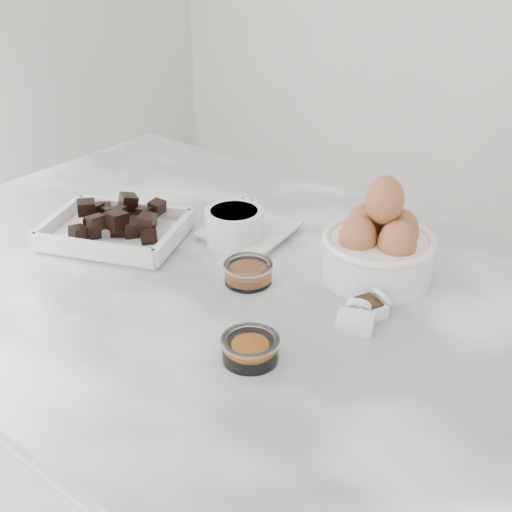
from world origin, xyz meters
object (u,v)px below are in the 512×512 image
(vanilla_spoon, at_px, (372,305))
(salt_spoon, at_px, (356,317))
(honey_bowl, at_px, (248,272))
(zest_bowl, at_px, (250,348))
(chocolate_dish, at_px, (114,226))
(egg_bowl, at_px, (379,246))
(butter_plate, at_px, (248,225))
(sugar_ramekin, at_px, (234,225))

(vanilla_spoon, height_order, salt_spoon, salt_spoon)
(honey_bowl, distance_m, zest_bowl, 0.19)
(chocolate_dish, bearing_deg, salt_spoon, 4.29)
(egg_bowl, distance_m, honey_bowl, 0.20)
(butter_plate, xyz_separation_m, egg_bowl, (0.24, 0.01, 0.03))
(sugar_ramekin, xyz_separation_m, honey_bowl, (0.10, -0.09, -0.01))
(sugar_ramekin, height_order, vanilla_spoon, sugar_ramekin)
(egg_bowl, bearing_deg, salt_spoon, -70.59)
(chocolate_dish, xyz_separation_m, salt_spoon, (0.45, 0.03, -0.01))
(chocolate_dish, height_order, egg_bowl, egg_bowl)
(butter_plate, bearing_deg, honey_bowl, -50.56)
(sugar_ramekin, bearing_deg, salt_spoon, -16.24)
(vanilla_spoon, bearing_deg, salt_spoon, -88.72)
(honey_bowl, xyz_separation_m, vanilla_spoon, (0.19, 0.04, -0.00))
(sugar_ramekin, height_order, zest_bowl, sugar_ramekin)
(chocolate_dish, height_order, zest_bowl, chocolate_dish)
(sugar_ramekin, bearing_deg, chocolate_dish, -143.77)
(vanilla_spoon, bearing_deg, sugar_ramekin, 171.61)
(egg_bowl, distance_m, vanilla_spoon, 0.11)
(sugar_ramekin, bearing_deg, honey_bowl, -40.48)
(honey_bowl, bearing_deg, vanilla_spoon, 13.24)
(egg_bowl, bearing_deg, butter_plate, -177.00)
(chocolate_dish, relative_size, salt_spoon, 3.79)
(zest_bowl, bearing_deg, vanilla_spoon, 72.05)
(vanilla_spoon, bearing_deg, egg_bowl, 116.79)
(sugar_ramekin, height_order, salt_spoon, sugar_ramekin)
(chocolate_dish, bearing_deg, sugar_ramekin, 36.23)
(egg_bowl, xyz_separation_m, honey_bowl, (-0.14, -0.13, -0.04))
(honey_bowl, height_order, salt_spoon, salt_spoon)
(sugar_ramekin, relative_size, honey_bowl, 1.28)
(honey_bowl, xyz_separation_m, zest_bowl, (0.12, -0.15, 0.00))
(vanilla_spoon, relative_size, salt_spoon, 0.96)
(chocolate_dish, distance_m, vanilla_spoon, 0.45)
(honey_bowl, bearing_deg, zest_bowl, -49.59)
(sugar_ramekin, distance_m, egg_bowl, 0.25)
(honey_bowl, relative_size, salt_spoon, 1.05)
(butter_plate, height_order, zest_bowl, butter_plate)
(chocolate_dish, bearing_deg, zest_bowl, -16.58)
(honey_bowl, distance_m, salt_spoon, 0.19)
(egg_bowl, height_order, honey_bowl, egg_bowl)
(chocolate_dish, xyz_separation_m, egg_bowl, (0.40, 0.16, 0.03))
(honey_bowl, relative_size, vanilla_spoon, 1.10)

